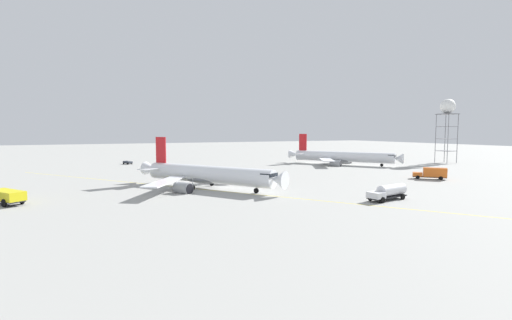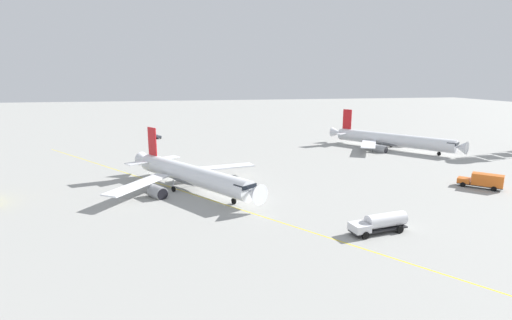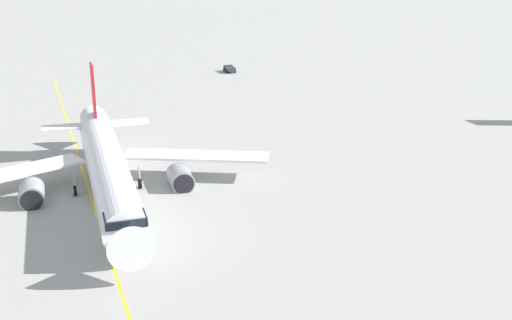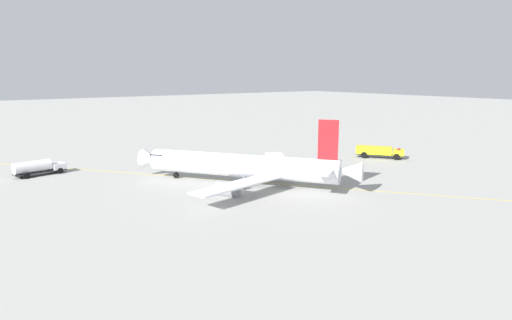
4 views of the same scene
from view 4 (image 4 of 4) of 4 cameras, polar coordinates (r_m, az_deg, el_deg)
The scene contains 5 objects.
ground_plane at distance 75.93m, azimuth 1.52°, elevation -3.21°, with size 600.00×600.00×0.00m, color #9E9E99.
airliner_main at distance 76.01m, azimuth -1.49°, elevation -0.91°, with size 34.73×30.71×11.77m.
fuel_tanker_truck at distance 91.96m, azimuth -25.94°, elevation -0.83°, with size 4.05×9.28×2.87m.
fire_tender_truck at distance 103.75m, azimuth 15.33°, elevation 1.10°, with size 10.15×8.22×2.50m.
taxiway_centreline at distance 77.41m, azimuth 1.29°, elevation -2.93°, with size 104.92×76.90×0.01m.
Camera 4 is at (-57.83, 45.58, 18.53)m, focal length 31.51 mm.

